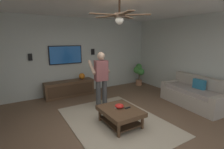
# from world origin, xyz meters

# --- Properties ---
(ground_plane) EXTENTS (7.99, 7.99, 0.00)m
(ground_plane) POSITION_xyz_m (0.00, 0.00, 0.00)
(ground_plane) COLOR brown
(wall_back_tv) EXTENTS (0.10, 6.86, 2.75)m
(wall_back_tv) POSITION_xyz_m (3.13, 0.00, 1.38)
(wall_back_tv) COLOR #B2B7AD
(wall_back_tv) RESTS_ON ground
(wall_side_window) EXTENTS (6.35, 0.10, 2.75)m
(wall_side_window) POSITION_xyz_m (0.00, -3.38, 1.38)
(wall_side_window) COLOR beige
(wall_side_window) RESTS_ON ground
(area_rug) EXTENTS (2.90, 2.12, 0.01)m
(area_rug) POSITION_xyz_m (0.36, -0.22, 0.01)
(area_rug) COLOR tan
(area_rug) RESTS_ON ground
(couch) EXTENTS (1.98, 1.05, 0.87)m
(couch) POSITION_xyz_m (-0.01, -2.82, 0.32)
(couch) COLOR #A89E8E
(couch) RESTS_ON ground
(coffee_table) EXTENTS (1.00, 0.80, 0.40)m
(coffee_table) POSITION_xyz_m (0.16, -0.22, 0.30)
(coffee_table) COLOR #513823
(coffee_table) RESTS_ON ground
(media_console) EXTENTS (0.45, 1.70, 0.55)m
(media_console) POSITION_xyz_m (2.79, 0.17, 0.28)
(media_console) COLOR #513823
(media_console) RESTS_ON ground
(tv) EXTENTS (0.05, 1.16, 0.65)m
(tv) POSITION_xyz_m (3.03, 0.17, 1.45)
(tv) COLOR black
(person_standing) EXTENTS (0.56, 0.57, 1.64)m
(person_standing) POSITION_xyz_m (1.34, -0.33, 0.93)
(person_standing) COLOR #3F3F3F
(person_standing) RESTS_ON ground
(potted_plant_tall) EXTENTS (0.46, 0.41, 0.96)m
(potted_plant_tall) POSITION_xyz_m (2.60, -2.81, 0.62)
(potted_plant_tall) COLOR #9E6B4C
(potted_plant_tall) RESTS_ON ground
(bowl) EXTENTS (0.21, 0.21, 0.10)m
(bowl) POSITION_xyz_m (0.23, -0.23, 0.45)
(bowl) COLOR red
(bowl) RESTS_ON coffee_table
(remote_white) EXTENTS (0.11, 0.15, 0.02)m
(remote_white) POSITION_xyz_m (0.26, -0.20, 0.41)
(remote_white) COLOR white
(remote_white) RESTS_ON coffee_table
(remote_black) EXTENTS (0.06, 0.15, 0.02)m
(remote_black) POSITION_xyz_m (0.11, -0.39, 0.41)
(remote_black) COLOR black
(remote_black) RESTS_ON coffee_table
(vase_round) EXTENTS (0.22, 0.22, 0.22)m
(vase_round) POSITION_xyz_m (2.82, -0.32, 0.66)
(vase_round) COLOR orange
(vase_round) RESTS_ON media_console
(wall_speaker_left) EXTENTS (0.06, 0.12, 0.22)m
(wall_speaker_left) POSITION_xyz_m (3.05, -0.88, 1.51)
(wall_speaker_left) COLOR black
(wall_speaker_right) EXTENTS (0.06, 0.12, 0.22)m
(wall_speaker_right) POSITION_xyz_m (3.05, 1.31, 1.43)
(wall_speaker_right) COLOR black
(ceiling_fan) EXTENTS (1.18, 1.15, 0.46)m
(ceiling_fan) POSITION_xyz_m (0.00, -0.07, 2.42)
(ceiling_fan) COLOR #4C3828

